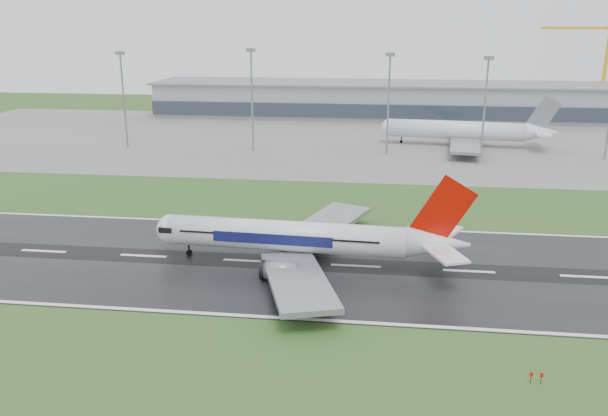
# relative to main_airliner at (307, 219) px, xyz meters

# --- Properties ---
(ground) EXTENTS (520.00, 520.00, 0.00)m
(ground) POSITION_rel_main_airliner_xyz_m (28.88, -0.24, -8.54)
(ground) COLOR #284E1C
(ground) RESTS_ON ground
(runway) EXTENTS (400.00, 45.00, 0.10)m
(runway) POSITION_rel_main_airliner_xyz_m (28.88, -0.24, -8.49)
(runway) COLOR black
(runway) RESTS_ON ground
(apron) EXTENTS (400.00, 130.00, 0.08)m
(apron) POSITION_rel_main_airliner_xyz_m (28.88, 124.76, -8.50)
(apron) COLOR slate
(apron) RESTS_ON ground
(terminal) EXTENTS (240.00, 36.00, 15.00)m
(terminal) POSITION_rel_main_airliner_xyz_m (28.88, 184.76, -1.04)
(terminal) COLOR gray
(terminal) RESTS_ON ground
(main_airliner) EXTENTS (59.94, 57.36, 16.87)m
(main_airliner) POSITION_rel_main_airliner_xyz_m (0.00, 0.00, 0.00)
(main_airliner) COLOR silver
(main_airliner) RESTS_ON runway
(parked_airliner) EXTENTS (67.56, 63.82, 18.04)m
(parked_airliner) POSITION_rel_main_airliner_xyz_m (41.71, 117.19, 0.56)
(parked_airliner) COLOR silver
(parked_airliner) RESTS_ON apron
(tower_crane) EXTENTS (42.71, 11.44, 42.76)m
(tower_crane) POSITION_rel_main_airliner_xyz_m (114.08, 199.76, 12.84)
(tower_crane) COLOR gold
(tower_crane) RESTS_ON ground
(floodmast_0) EXTENTS (0.64, 0.64, 31.74)m
(floodmast_0) POSITION_rel_main_airliner_xyz_m (-75.74, 99.76, 7.33)
(floodmast_0) COLOR gray
(floodmast_0) RESTS_ON ground
(floodmast_1) EXTENTS (0.64, 0.64, 32.96)m
(floodmast_1) POSITION_rel_main_airliner_xyz_m (-30.71, 99.76, 7.94)
(floodmast_1) COLOR gray
(floodmast_1) RESTS_ON ground
(floodmast_2) EXTENTS (0.64, 0.64, 31.81)m
(floodmast_2) POSITION_rel_main_airliner_xyz_m (14.69, 99.76, 7.37)
(floodmast_2) COLOR gray
(floodmast_2) RESTS_ON ground
(floodmast_3) EXTENTS (0.64, 0.64, 30.95)m
(floodmast_3) POSITION_rel_main_airliner_xyz_m (45.40, 99.76, 6.94)
(floodmast_3) COLOR gray
(floodmast_3) RESTS_ON ground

